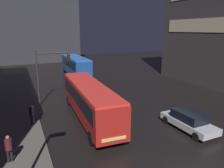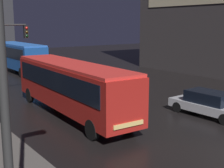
{
  "view_description": "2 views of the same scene",
  "coord_description": "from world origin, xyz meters",
  "views": [
    {
      "loc": [
        -8.32,
        -7.15,
        7.69
      ],
      "look_at": [
        0.46,
        12.8,
        2.24
      ],
      "focal_mm": 35.0,
      "sensor_mm": 36.0,
      "label": 1
    },
    {
      "loc": [
        -11.73,
        -6.06,
        5.42
      ],
      "look_at": [
        0.36,
        10.28,
        1.48
      ],
      "focal_mm": 50.0,
      "sensor_mm": 36.0,
      "label": 2
    }
  ],
  "objects": [
    {
      "name": "bus_far",
      "position": [
        0.74,
        28.6,
        1.99
      ],
      "size": [
        2.64,
        10.54,
        3.23
      ],
      "rotation": [
        0.0,
        0.0,
        3.14
      ],
      "color": "#194793",
      "rests_on": "ground"
    },
    {
      "name": "pedestrian_mid",
      "position": [
        -7.59,
        10.52,
        1.17
      ],
      "size": [
        0.58,
        0.58,
        1.68
      ],
      "rotation": [
        0.0,
        0.0,
        2.63
      ],
      "color": "black",
      "rests_on": "sidewalk_left"
    },
    {
      "name": "bus_near",
      "position": [
        -2.87,
        10.06,
        1.94
      ],
      "size": [
        2.93,
        11.67,
        3.14
      ],
      "rotation": [
        0.0,
        0.0,
        3.09
      ],
      "color": "#AD1E19",
      "rests_on": "ground"
    },
    {
      "name": "building_far_backdrop",
      "position": [
        -2.63,
        51.53,
        12.27
      ],
      "size": [
        18.07,
        12.0,
        24.54
      ],
      "color": "#2D2D33",
      "rests_on": "ground"
    },
    {
      "name": "car_taxi",
      "position": [
        3.6,
        4.98,
        0.76
      ],
      "size": [
        2.02,
        4.73,
        1.48
      ],
      "rotation": [
        0.0,
        0.0,
        3.17
      ],
      "color": "#B7B7BC",
      "rests_on": "ground"
    },
    {
      "name": "pedestrian_near",
      "position": [
        -9.22,
        5.61,
        1.15
      ],
      "size": [
        0.57,
        0.57,
        1.67
      ],
      "rotation": [
        0.0,
        0.0,
        3.8
      ],
      "color": "black",
      "rests_on": "sidewalk_left"
    },
    {
      "name": "traffic_light_main",
      "position": [
        -5.25,
        15.74,
        3.86
      ],
      "size": [
        3.47,
        0.35,
        5.65
      ],
      "color": "#2D2D2D",
      "rests_on": "ground"
    },
    {
      "name": "sidewalk_left",
      "position": [
        -9.0,
        10.0,
        0.07
      ],
      "size": [
        4.0,
        48.0,
        0.15
      ],
      "color": "#56514C",
      "rests_on": "ground"
    }
  ]
}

